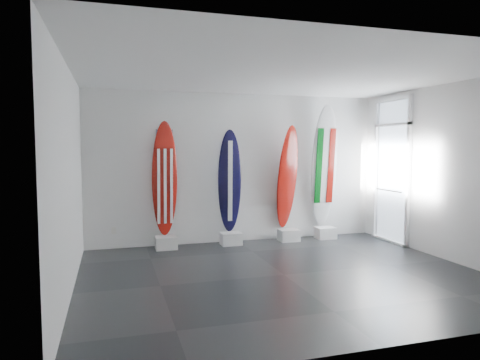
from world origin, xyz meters
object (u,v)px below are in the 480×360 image
object	(u,v)px
surfboard_navy	(230,181)
surfboard_swiss	(287,177)
surfboard_usa	(165,179)
surfboard_italy	(324,166)

from	to	relation	value
surfboard_navy	surfboard_swiss	bearing A→B (deg)	7.13
surfboard_usa	surfboard_navy	xyz separation A→B (m)	(1.27, 0.00, -0.07)
surfboard_usa	surfboard_swiss	bearing A→B (deg)	-8.04
surfboard_swiss	surfboard_italy	xyz separation A→B (m)	(0.83, 0.00, 0.22)
surfboard_navy	surfboard_italy	xyz separation A→B (m)	(2.07, 0.00, 0.27)
surfboard_usa	surfboard_swiss	xyz separation A→B (m)	(2.50, 0.00, -0.02)
surfboard_usa	surfboard_italy	bearing A→B (deg)	-8.04
surfboard_usa	surfboard_navy	distance (m)	1.27
surfboard_navy	surfboard_swiss	xyz separation A→B (m)	(1.23, 0.00, 0.05)
surfboard_navy	surfboard_italy	distance (m)	2.08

